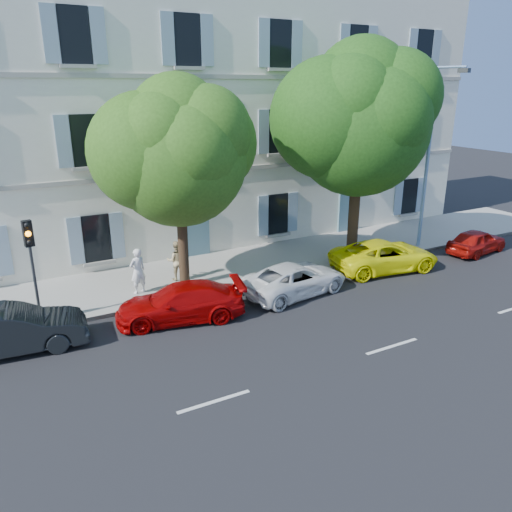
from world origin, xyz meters
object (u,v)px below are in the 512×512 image
car_red_coupe (180,303)px  car_red_hatchback (477,241)px  pedestrian_a (138,271)px  car_white_coupe (295,279)px  car_yellow_supercar (385,256)px  traffic_light (30,250)px  car_dark_sedan (12,330)px  pedestrian_b (177,261)px  street_lamp (431,149)px  tree_right (359,127)px  tree_left (179,159)px

car_red_coupe → car_red_hatchback: (14.99, 0.11, -0.05)m
pedestrian_a → car_white_coupe: bearing=136.6°
car_yellow_supercar → traffic_light: (-13.79, 1.16, 2.06)m
car_dark_sedan → pedestrian_b: size_ratio=2.63×
car_yellow_supercar → pedestrian_b: size_ratio=2.90×
street_lamp → car_dark_sedan: bearing=-175.4°
car_dark_sedan → tree_right: (14.22, 1.75, 5.28)m
tree_right → car_yellow_supercar: bearing=-73.9°
tree_right → street_lamp: 4.25m
car_red_hatchback → traffic_light: size_ratio=0.97×
car_yellow_supercar → pedestrian_a: (-10.19, 2.23, 0.37)m
car_dark_sedan → car_red_coupe: 5.21m
tree_right → street_lamp: size_ratio=1.10×
car_dark_sedan → car_yellow_supercar: car_dark_sedan is taller
tree_right → pedestrian_a: size_ratio=5.17×
tree_left → pedestrian_b: 4.23m
tree_right → pedestrian_b: bearing=171.7°
car_dark_sedan → car_yellow_supercar: size_ratio=0.91×
car_white_coupe → traffic_light: traffic_light is taller
tree_left → traffic_light: bearing=-170.6°
car_yellow_supercar → traffic_light: 14.00m
car_white_coupe → traffic_light: 9.32m
car_white_coupe → car_red_hatchback: car_white_coupe is taller
car_dark_sedan → tree_left: bearing=-65.7°
car_dark_sedan → tree_left: tree_left is taller
car_dark_sedan → traffic_light: (0.90, 1.25, 2.01)m
tree_left → car_red_hatchback: bearing=-9.7°
car_red_hatchback → tree_left: 14.82m
car_red_coupe → tree_right: (9.02, 2.09, 5.36)m
tree_left → pedestrian_a: tree_left is taller
car_red_coupe → car_dark_sedan: bearing=-80.9°
pedestrian_b → car_red_coupe: bearing=90.1°
pedestrian_a → pedestrian_b: pedestrian_a is taller
car_yellow_supercar → tree_left: size_ratio=0.61×
tree_right → street_lamp: (4.09, -0.29, -1.15)m
car_red_hatchback → tree_left: (-13.91, 2.37, 4.54)m
car_dark_sedan → pedestrian_b: bearing=-59.5°
car_dark_sedan → tree_left: 7.97m
car_red_coupe → car_yellow_supercar: car_yellow_supercar is taller
tree_left → tree_right: tree_right is taller
car_white_coupe → car_yellow_supercar: bearing=-94.6°
car_yellow_supercar → street_lamp: (3.61, 1.37, 4.19)m
car_yellow_supercar → car_red_hatchback: size_ratio=1.37×
tree_left → traffic_light: 5.95m
car_dark_sedan → car_red_hatchback: 20.19m
car_white_coupe → car_red_hatchback: (10.33, 0.04, -0.02)m
traffic_light → tree_left: bearing=9.4°
tree_left → pedestrian_a: 4.46m
pedestrian_a → pedestrian_b: 1.84m
car_dark_sedan → pedestrian_b: 6.90m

